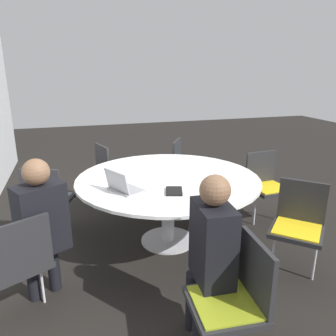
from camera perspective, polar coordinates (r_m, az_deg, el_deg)
name	(u,v)px	position (r m, az deg, el deg)	size (l,w,h in m)	color
ground_plane	(168,241)	(3.73, 0.00, -12.53)	(16.00, 16.00, 0.00)	black
conference_table	(168,185)	(3.45, 0.00, -3.03)	(1.90, 1.90, 0.75)	#B7B7BC
chair_0	(17,260)	(2.69, -24.80, -14.29)	(0.58, 0.59, 0.86)	#262628
chair_1	(235,294)	(2.19, 11.60, -20.71)	(0.47, 0.45, 0.86)	#262628
chair_2	(298,221)	(3.22, 21.77, -8.57)	(0.61, 0.61, 0.86)	#262628
chair_3	(266,182)	(4.16, 16.71, -2.28)	(0.45, 0.47, 0.86)	#262628
chair_4	(185,164)	(4.72, 3.04, 0.70)	(0.59, 0.59, 0.86)	#262628
chair_5	(112,169)	(4.56, -9.79, -0.13)	(0.54, 0.53, 0.86)	#262628
chair_6	(47,196)	(3.77, -20.29, -4.65)	(0.55, 0.56, 0.86)	#262628
person_0	(41,221)	(2.74, -21.21, -8.63)	(0.36, 0.42, 1.21)	black
person_1	(210,247)	(2.23, 7.37, -13.57)	(0.38, 0.28, 1.21)	black
laptop	(122,186)	(3.04, -7.97, -3.13)	(0.39, 0.36, 0.21)	#99999E
spiral_notebook	(174,191)	(3.01, 1.05, -4.04)	(0.24, 0.20, 0.02)	black
cell_phone	(208,179)	(3.37, 7.00, -1.97)	(0.15, 0.15, 0.01)	black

